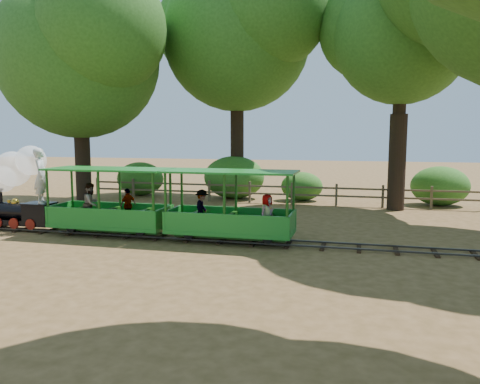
% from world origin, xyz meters
% --- Properties ---
extents(ground, '(90.00, 90.00, 0.00)m').
position_xyz_m(ground, '(0.00, 0.00, 0.00)').
color(ground, '#996C42').
rests_on(ground, ground).
extents(track, '(22.00, 1.00, 0.10)m').
position_xyz_m(track, '(0.00, 0.00, 0.07)').
color(track, '#3F3D3A').
rests_on(track, ground).
extents(locomotive, '(2.59, 1.18, 2.89)m').
position_xyz_m(locomotive, '(-7.10, 0.06, 1.65)').
color(locomotive, black).
rests_on(locomotive, ground).
extents(carriage_front, '(3.93, 1.61, 2.04)m').
position_xyz_m(carriage_front, '(-3.76, -0.03, 0.83)').
color(carriage_front, '#1B7E25').
rests_on(carriage_front, track).
extents(carriage_rear, '(3.93, 1.61, 2.04)m').
position_xyz_m(carriage_rear, '(0.23, -0.00, 0.82)').
color(carriage_rear, '#1B7E25').
rests_on(carriage_rear, track).
extents(oak_nw, '(9.12, 8.02, 10.31)m').
position_xyz_m(oak_nw, '(-8.54, 6.10, 7.04)').
color(oak_nw, '#2D2116').
rests_on(oak_nw, ground).
extents(oak_nc, '(9.02, 7.94, 11.53)m').
position_xyz_m(oak_nc, '(-2.04, 9.60, 8.30)').
color(oak_nc, '#2D2116').
rests_on(oak_nc, ground).
extents(oak_ne, '(6.95, 6.12, 9.98)m').
position_xyz_m(oak_ne, '(5.47, 7.58, 7.46)').
color(oak_ne, '#2D2116').
rests_on(oak_ne, ground).
extents(fence, '(18.10, 0.10, 1.00)m').
position_xyz_m(fence, '(0.00, 8.00, 0.58)').
color(fence, brown).
rests_on(fence, ground).
extents(shrub_west, '(2.53, 1.94, 1.75)m').
position_xyz_m(shrub_west, '(-7.25, 9.30, 0.87)').
color(shrub_west, '#2D6B1E').
rests_on(shrub_west, ground).
extents(shrub_mid_w, '(3.07, 2.36, 2.12)m').
position_xyz_m(shrub_mid_w, '(-2.11, 9.30, 1.06)').
color(shrub_mid_w, '#2D6B1E').
rests_on(shrub_mid_w, ground).
extents(shrub_mid_e, '(2.02, 1.55, 1.40)m').
position_xyz_m(shrub_mid_e, '(1.29, 9.30, 0.70)').
color(shrub_mid_e, '#2D6B1E').
rests_on(shrub_mid_e, ground).
extents(shrub_east, '(2.56, 1.97, 1.78)m').
position_xyz_m(shrub_east, '(7.52, 9.30, 0.89)').
color(shrub_east, '#2D6B1E').
rests_on(shrub_east, ground).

